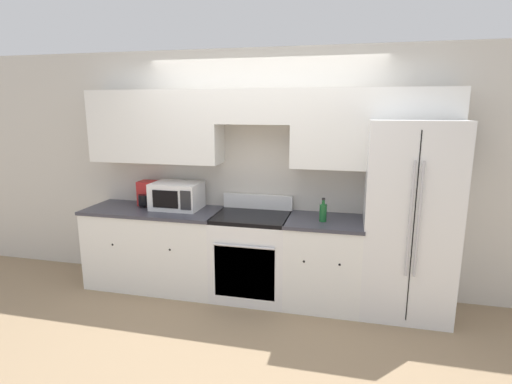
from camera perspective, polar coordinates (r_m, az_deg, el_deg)
ground_plane at (r=4.20m, az=-1.02°, el=-16.33°), size 12.00×12.00×0.00m
wall_back at (r=4.29m, az=0.87°, el=5.52°), size 8.00×0.39×2.60m
lower_cabinets_left at (r=4.68m, az=-14.22°, el=-7.65°), size 1.50×0.64×0.89m
lower_cabinets_right at (r=4.19m, az=9.62°, el=-9.82°), size 0.76×0.64×0.89m
oven_range at (r=4.29m, az=-0.63°, el=-9.02°), size 0.77×0.65×1.05m
refrigerator at (r=4.12m, az=20.88°, el=-3.58°), size 0.83×0.77×1.89m
microwave at (r=4.48m, az=-11.24°, el=-0.51°), size 0.53×0.39×0.29m
bottle at (r=3.97m, az=9.56°, el=-2.85°), size 0.07×0.07×0.24m
coffee_maker at (r=4.72m, az=-15.21°, el=-0.28°), size 0.20×0.26×0.28m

